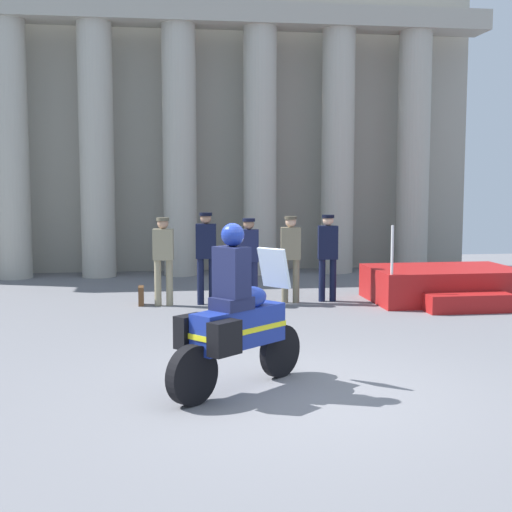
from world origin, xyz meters
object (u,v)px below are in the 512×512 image
officer_in_row_3 (291,252)px  briefcase_on_ground (141,296)px  reviewing_stand (444,285)px  motorcycle_with_rider (235,322)px  officer_in_row_1 (206,250)px  officer_in_row_4 (328,251)px  officer_in_row_2 (249,254)px  officer_in_row_0 (163,254)px

officer_in_row_3 → briefcase_on_ground: (-2.87, 0.13, -0.81)m
officer_in_row_3 → briefcase_on_ground: officer_in_row_3 is taller
reviewing_stand → motorcycle_with_rider: 7.17m
officer_in_row_1 → briefcase_on_ground: officer_in_row_1 is taller
officer_in_row_4 → motorcycle_with_rider: (-2.47, -5.73, -0.21)m
officer_in_row_3 → motorcycle_with_rider: 5.91m
officer_in_row_2 → officer_in_row_3: (0.82, -0.01, 0.02)m
reviewing_stand → motorcycle_with_rider: (-4.73, -5.36, 0.47)m
officer_in_row_1 → officer_in_row_3: 1.63m
officer_in_row_1 → officer_in_row_2: 0.82m
officer_in_row_0 → briefcase_on_ground: 0.92m
officer_in_row_2 → briefcase_on_ground: size_ratio=4.58×
officer_in_row_0 → officer_in_row_1: 0.81m
officer_in_row_3 → briefcase_on_ground: bearing=5.0°
officer_in_row_2 → officer_in_row_3: officer_in_row_3 is taller
officer_in_row_3 → briefcase_on_ground: size_ratio=4.68×
officer_in_row_4 → officer_in_row_3: bearing=12.8°
officer_in_row_0 → officer_in_row_3: 2.44m
motorcycle_with_rider → officer_in_row_4: bearing=26.6°
reviewing_stand → briefcase_on_ground: 5.90m
officer_in_row_0 → motorcycle_with_rider: (0.72, -5.67, -0.20)m
officer_in_row_0 → officer_in_row_1: officer_in_row_1 is taller
reviewing_stand → officer_in_row_4: size_ratio=1.67×
officer_in_row_3 → motorcycle_with_rider: motorcycle_with_rider is taller
reviewing_stand → briefcase_on_ground: bearing=175.9°
briefcase_on_ground → officer_in_row_0: bearing=-15.1°
officer_in_row_2 → officer_in_row_4: (1.57, 0.06, 0.03)m
officer_in_row_4 → motorcycle_with_rider: motorcycle_with_rider is taller
officer_in_row_1 → officer_in_row_2: bearing=-174.9°
officer_in_row_2 → briefcase_on_ground: 2.21m
officer_in_row_0 → officer_in_row_4: 3.20m
reviewing_stand → officer_in_row_1: (-4.64, 0.33, 0.72)m
officer_in_row_1 → officer_in_row_3: officer_in_row_1 is taller
motorcycle_with_rider → reviewing_stand: bearing=8.5°
officer_in_row_0 → officer_in_row_3: bearing=-172.7°
officer_in_row_0 → motorcycle_with_rider: bearing=104.8°
reviewing_stand → officer_in_row_3: size_ratio=1.69×
motorcycle_with_rider → briefcase_on_ground: bearing=61.2°
officer_in_row_1 → officer_in_row_3: bearing=-173.9°
officer_in_row_2 → officer_in_row_0: bearing=7.3°
officer_in_row_0 → reviewing_stand: bearing=-175.7°
officer_in_row_1 → officer_in_row_4: 2.39m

